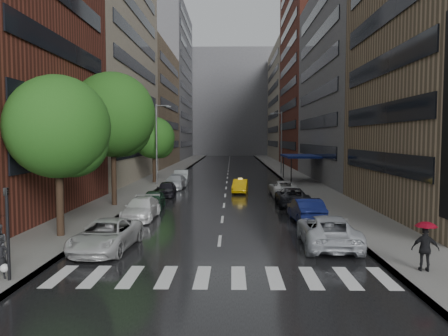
% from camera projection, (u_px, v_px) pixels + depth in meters
% --- Properties ---
extents(ground, '(220.00, 220.00, 0.00)m').
position_uv_depth(ground, '(217.00, 263.00, 18.93)').
color(ground, gray).
rests_on(ground, ground).
extents(road, '(14.00, 140.00, 0.01)m').
position_uv_depth(road, '(228.00, 172.00, 68.80)').
color(road, black).
rests_on(road, ground).
extents(sidewalk_left, '(4.00, 140.00, 0.15)m').
position_uv_depth(sidewalk_left, '(171.00, 171.00, 68.96)').
color(sidewalk_left, gray).
rests_on(sidewalk_left, ground).
extents(sidewalk_right, '(4.00, 140.00, 0.15)m').
position_uv_depth(sidewalk_right, '(285.00, 172.00, 68.62)').
color(sidewalk_right, gray).
rests_on(sidewalk_right, ground).
extents(crosswalk, '(13.15, 2.80, 0.01)m').
position_uv_depth(crosswalk, '(220.00, 277.00, 16.93)').
color(crosswalk, silver).
rests_on(crosswalk, ground).
extents(buildings_left, '(8.00, 108.00, 38.00)m').
position_uv_depth(buildings_left, '(143.00, 77.00, 76.73)').
color(buildings_left, maroon).
rests_on(buildings_left, ground).
extents(buildings_right, '(8.05, 109.10, 36.00)m').
position_uv_depth(buildings_right, '(317.00, 81.00, 74.15)').
color(buildings_right, '#937A5B').
rests_on(buildings_right, ground).
extents(building_far, '(40.00, 14.00, 32.00)m').
position_uv_depth(building_far, '(230.00, 103.00, 135.50)').
color(building_far, slate).
rests_on(building_far, ground).
extents(tree_near, '(5.48, 5.48, 8.73)m').
position_uv_depth(tree_near, '(58.00, 127.00, 23.13)').
color(tree_near, '#382619').
rests_on(tree_near, ground).
extents(tree_mid, '(6.56, 6.56, 10.46)m').
position_uv_depth(tree_mid, '(113.00, 115.00, 33.75)').
color(tree_mid, '#382619').
rests_on(tree_mid, ground).
extents(tree_far, '(4.94, 4.94, 7.87)m').
position_uv_depth(tree_far, '(154.00, 138.00, 51.44)').
color(tree_far, '#382619').
rests_on(tree_far, ground).
extents(taxi, '(1.73, 4.09, 1.31)m').
position_uv_depth(taxi, '(240.00, 186.00, 42.87)').
color(taxi, yellow).
rests_on(taxi, ground).
extents(parked_cars_left, '(2.79, 36.17, 1.57)m').
position_uv_depth(parked_cars_left, '(158.00, 195.00, 35.71)').
color(parked_cars_left, silver).
rests_on(parked_cars_left, ground).
extents(parked_cars_right, '(2.88, 24.56, 1.58)m').
position_uv_depth(parked_cars_right, '(300.00, 204.00, 30.65)').
color(parked_cars_right, '#B9BCC3').
rests_on(parked_cars_right, ground).
extents(ped_bag_walker, '(0.69, 0.66, 1.56)m').
position_uv_depth(ped_bag_walker, '(1.00, 259.00, 16.20)').
color(ped_bag_walker, black).
rests_on(ped_bag_walker, sidewalk_left).
extents(ped_red_umbrella, '(1.10, 0.82, 2.01)m').
position_uv_depth(ped_red_umbrella, '(426.00, 242.00, 17.16)').
color(ped_red_umbrella, black).
rests_on(ped_red_umbrella, sidewalk_right).
extents(traffic_light, '(0.18, 0.15, 3.45)m').
position_uv_depth(traffic_light, '(8.00, 225.00, 16.01)').
color(traffic_light, black).
rests_on(traffic_light, sidewalk_left).
extents(street_lamp_left, '(1.74, 0.22, 9.00)m').
position_uv_depth(street_lamp_left, '(157.00, 142.00, 48.65)').
color(street_lamp_left, gray).
rests_on(street_lamp_left, sidewalk_left).
extents(street_lamp_right, '(1.74, 0.22, 9.00)m').
position_uv_depth(street_lamp_right, '(281.00, 141.00, 63.33)').
color(street_lamp_right, gray).
rests_on(street_lamp_right, sidewalk_right).
extents(awning, '(4.00, 8.00, 3.12)m').
position_uv_depth(awning, '(300.00, 156.00, 53.45)').
color(awning, navy).
rests_on(awning, sidewalk_right).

